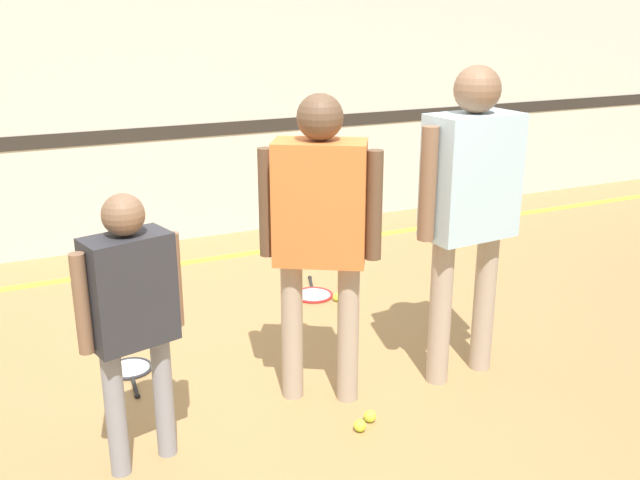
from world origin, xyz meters
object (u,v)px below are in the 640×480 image
(person_instructor, at_px, (320,219))
(tennis_ball_by_spare_racket, at_px, (337,297))
(person_student_right, at_px, (470,193))
(tennis_ball_stray_left, at_px, (370,416))
(racket_spare_on_floor, at_px, (313,294))
(racket_second_spare, at_px, (130,370))
(tennis_ball_near_instructor, at_px, (360,426))
(person_student_left, at_px, (131,304))

(person_instructor, bearing_deg, tennis_ball_by_spare_racket, 90.44)
(person_instructor, relative_size, person_student_right, 0.94)
(person_student_right, bearing_deg, tennis_ball_stray_left, 13.33)
(person_student_right, relative_size, racket_spare_on_floor, 3.26)
(racket_second_spare, bearing_deg, person_instructor, 54.67)
(person_student_right, xyz_separation_m, tennis_ball_near_instructor, (-0.83, -0.30, -1.09))
(person_student_left, relative_size, racket_second_spare, 2.63)
(person_student_left, relative_size, person_student_right, 0.74)
(person_student_right, distance_m, tennis_ball_by_spare_racket, 1.71)
(person_student_left, bearing_deg, tennis_ball_stray_left, -22.05)
(person_instructor, xyz_separation_m, tennis_ball_stray_left, (0.13, -0.35, -1.02))
(tennis_ball_by_spare_racket, distance_m, tennis_ball_stray_left, 1.64)
(person_student_left, xyz_separation_m, racket_second_spare, (0.11, 0.95, -0.82))
(person_student_right, xyz_separation_m, tennis_ball_stray_left, (-0.74, -0.24, -1.09))
(racket_second_spare, distance_m, tennis_ball_by_spare_racket, 1.68)
(person_student_left, distance_m, person_student_right, 1.92)
(racket_second_spare, bearing_deg, tennis_ball_near_instructor, 43.63)
(person_instructor, height_order, person_student_left, person_instructor)
(person_student_right, height_order, racket_spare_on_floor, person_student_right)
(person_instructor, bearing_deg, racket_second_spare, 171.70)
(racket_second_spare, xyz_separation_m, tennis_ball_by_spare_racket, (1.62, 0.45, 0.02))
(tennis_ball_by_spare_racket, bearing_deg, racket_spare_on_floor, 122.53)
(tennis_ball_near_instructor, distance_m, tennis_ball_stray_left, 0.11)
(racket_spare_on_floor, xyz_separation_m, racket_second_spare, (-1.50, -0.63, -0.00))
(racket_second_spare, height_order, tennis_ball_stray_left, tennis_ball_stray_left)
(tennis_ball_near_instructor, bearing_deg, person_instructor, 95.99)
(person_instructor, xyz_separation_m, racket_second_spare, (-0.92, 0.75, -1.04))
(tennis_ball_near_instructor, xyz_separation_m, tennis_ball_stray_left, (0.09, 0.06, 0.00))
(tennis_ball_stray_left, bearing_deg, racket_spare_on_floor, 75.51)
(racket_spare_on_floor, bearing_deg, tennis_ball_near_instructor, -176.91)
(person_instructor, height_order, person_student_right, person_student_right)
(racket_spare_on_floor, relative_size, tennis_ball_stray_left, 8.44)
(person_student_left, distance_m, racket_second_spare, 1.26)
(person_instructor, bearing_deg, person_student_left, -138.30)
(person_student_right, height_order, tennis_ball_near_instructor, person_student_right)
(person_instructor, height_order, racket_second_spare, person_instructor)
(person_student_right, xyz_separation_m, tennis_ball_by_spare_racket, (-0.18, 1.30, -1.09))
(racket_spare_on_floor, height_order, tennis_ball_near_instructor, tennis_ball_near_instructor)
(person_student_left, bearing_deg, racket_second_spare, 68.76)
(racket_spare_on_floor, distance_m, tennis_ball_stray_left, 1.78)
(tennis_ball_by_spare_racket, bearing_deg, person_student_left, -141.03)
(racket_second_spare, bearing_deg, person_student_left, -2.73)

